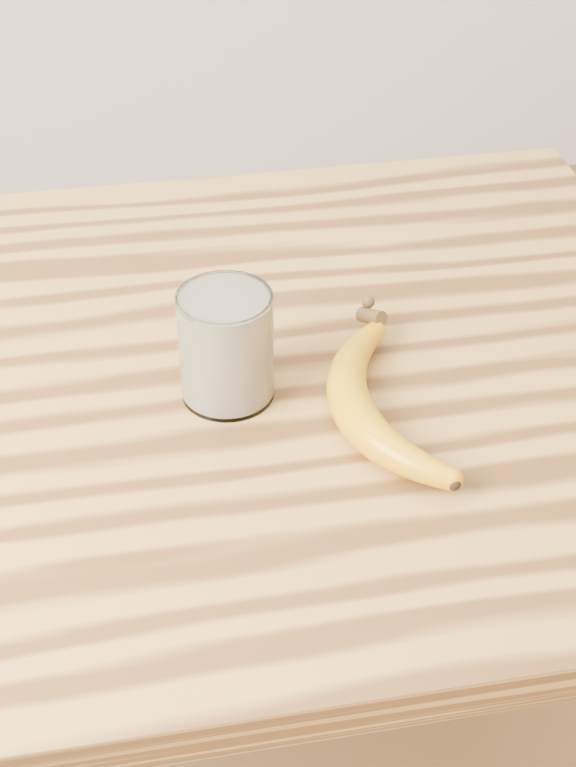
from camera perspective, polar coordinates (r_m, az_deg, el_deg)
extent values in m
cube|color=#A77836|center=(1.06, -8.83, -0.59)|extent=(1.20, 0.80, 0.04)
cylinder|color=brown|center=(1.70, 10.46, -3.19)|extent=(0.06, 0.06, 0.86)
cylinder|color=white|center=(0.99, -3.32, 1.99)|extent=(0.09, 0.09, 0.11)
torus|color=white|center=(0.96, -3.44, 4.61)|extent=(0.09, 0.09, 0.00)
cylinder|color=beige|center=(0.99, -3.32, 2.00)|extent=(0.08, 0.08, 0.10)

